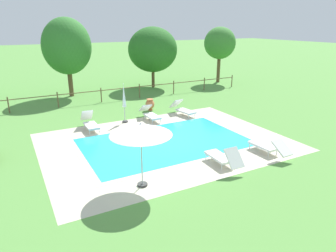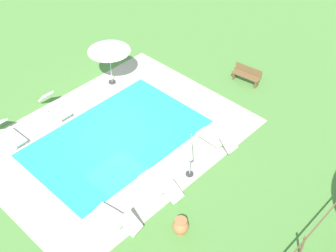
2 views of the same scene
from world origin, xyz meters
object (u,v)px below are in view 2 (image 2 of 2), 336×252
(sun_lounger_north_end, at_px, (55,107))
(patio_umbrella_closed_row_west, at_px, (191,151))
(sun_lounger_south_near_corner, at_px, (116,218))
(sun_lounger_north_near_steps, at_px, (159,185))
(sun_lounger_north_far, at_px, (216,139))
(terracotta_urn_near_fence, at_px, (181,226))
(patio_umbrella_open_foreground, at_px, (109,48))
(wooden_bench_lawn_side, at_px, (247,74))
(sun_lounger_north_mid, at_px, (9,133))

(sun_lounger_north_end, xyz_separation_m, patio_umbrella_closed_row_west, (-1.43, 7.23, 1.00))
(sun_lounger_north_end, xyz_separation_m, sun_lounger_south_near_corner, (2.28, 6.93, -0.01))
(sun_lounger_north_near_steps, relative_size, sun_lounger_north_far, 1.05)
(patio_umbrella_closed_row_west, bearing_deg, terracotta_urn_near_fence, 34.98)
(patio_umbrella_open_foreground, distance_m, patio_umbrella_closed_row_west, 7.45)
(sun_lounger_north_end, height_order, wooden_bench_lawn_side, sun_lounger_north_end)
(sun_lounger_north_near_steps, xyz_separation_m, patio_umbrella_closed_row_west, (-1.48, 0.28, 1.02))
(sun_lounger_north_near_steps, height_order, sun_lounger_north_far, sun_lounger_north_far)
(sun_lounger_north_near_steps, relative_size, terracotta_urn_near_fence, 2.68)
(wooden_bench_lawn_side, bearing_deg, sun_lounger_north_near_steps, 12.88)
(sun_lounger_south_near_corner, relative_size, wooden_bench_lawn_side, 1.31)
(sun_lounger_north_mid, relative_size, sun_lounger_south_near_corner, 1.01)
(sun_lounger_north_mid, distance_m, sun_lounger_north_end, 2.48)
(patio_umbrella_open_foreground, distance_m, wooden_bench_lawn_side, 7.10)
(wooden_bench_lawn_side, distance_m, terracotta_urn_near_fence, 9.98)
(sun_lounger_north_end, distance_m, sun_lounger_south_near_corner, 7.29)
(sun_lounger_north_mid, xyz_separation_m, patio_umbrella_closed_row_west, (-3.91, 7.21, 1.02))
(sun_lounger_north_near_steps, bearing_deg, sun_lounger_south_near_corner, -0.69)
(patio_umbrella_open_foreground, bearing_deg, sun_lounger_north_far, 90.51)
(patio_umbrella_closed_row_west, bearing_deg, sun_lounger_north_end, -78.81)
(sun_lounger_north_near_steps, bearing_deg, terracotta_urn_near_fence, 65.36)
(sun_lounger_north_far, bearing_deg, patio_umbrella_closed_row_west, 8.77)
(sun_lounger_north_end, xyz_separation_m, terracotta_urn_near_fence, (0.93, 8.89, 0.01))
(sun_lounger_north_mid, distance_m, patio_umbrella_open_foreground, 6.19)
(patio_umbrella_open_foreground, bearing_deg, sun_lounger_north_mid, -0.75)
(sun_lounger_north_mid, distance_m, patio_umbrella_closed_row_west, 8.27)
(wooden_bench_lawn_side, bearing_deg, sun_lounger_north_end, -31.39)
(sun_lounger_north_far, xyz_separation_m, patio_umbrella_open_foreground, (0.06, -6.81, 1.71))
(sun_lounger_south_near_corner, xyz_separation_m, terracotta_urn_near_fence, (-1.34, 1.96, 0.02))
(sun_lounger_north_mid, bearing_deg, sun_lounger_south_near_corner, 91.68)
(sun_lounger_north_near_steps, height_order, sun_lounger_north_end, sun_lounger_north_end)
(sun_lounger_north_end, relative_size, sun_lounger_south_near_corner, 0.95)
(sun_lounger_north_far, relative_size, patio_umbrella_open_foreground, 0.81)
(sun_lounger_north_far, height_order, patio_umbrella_open_foreground, patio_umbrella_open_foreground)
(wooden_bench_lawn_side, relative_size, terracotta_urn_near_fence, 2.06)
(sun_lounger_north_mid, xyz_separation_m, sun_lounger_south_near_corner, (-0.20, 6.91, 0.01))
(patio_umbrella_closed_row_west, distance_m, terracotta_urn_near_fence, 3.05)
(sun_lounger_north_mid, height_order, terracotta_urn_near_fence, sun_lounger_north_mid)
(sun_lounger_north_far, distance_m, patio_umbrella_open_foreground, 7.02)
(sun_lounger_north_mid, relative_size, patio_umbrella_closed_row_west, 0.90)
(sun_lounger_north_end, distance_m, terracotta_urn_near_fence, 8.94)
(sun_lounger_north_near_steps, height_order, patio_umbrella_open_foreground, patio_umbrella_open_foreground)
(sun_lounger_south_near_corner, bearing_deg, sun_lounger_north_far, -179.83)
(sun_lounger_north_near_steps, height_order, terracotta_urn_near_fence, sun_lounger_north_near_steps)
(sun_lounger_north_near_steps, distance_m, sun_lounger_south_near_corner, 2.23)
(sun_lounger_north_near_steps, bearing_deg, sun_lounger_north_far, -179.29)
(sun_lounger_north_end, height_order, sun_lounger_south_near_corner, sun_lounger_north_end)
(patio_umbrella_open_foreground, bearing_deg, patio_umbrella_closed_row_west, 74.13)
(sun_lounger_north_far, bearing_deg, sun_lounger_north_mid, -48.94)
(sun_lounger_north_mid, bearing_deg, patio_umbrella_closed_row_west, 118.48)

